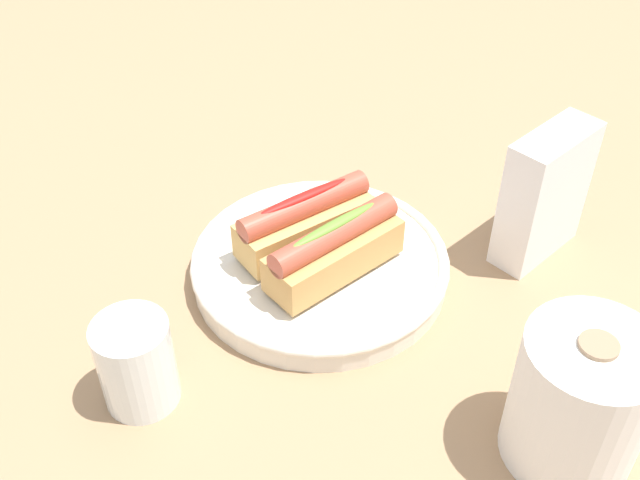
{
  "coord_description": "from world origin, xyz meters",
  "views": [
    {
      "loc": [
        0.4,
        0.43,
        0.56
      ],
      "look_at": [
        -0.01,
        -0.01,
        0.05
      ],
      "focal_mm": 42.37,
      "sensor_mm": 36.0,
      "label": 1
    }
  ],
  "objects_px": {
    "paper_towel_roll": "(579,401)",
    "hotdog_front": "(305,221)",
    "hotdog_back": "(336,248)",
    "serving_bowl": "(320,265)",
    "water_glass": "(140,369)",
    "napkin_box": "(544,195)"
  },
  "relations": [
    {
      "from": "paper_towel_roll",
      "to": "hotdog_front",
      "type": "bearing_deg",
      "value": -89.61
    },
    {
      "from": "hotdog_front",
      "to": "hotdog_back",
      "type": "height_order",
      "value": "same"
    },
    {
      "from": "serving_bowl",
      "to": "hotdog_front",
      "type": "xyz_separation_m",
      "value": [
        -0.0,
        -0.03,
        0.04
      ]
    },
    {
      "from": "serving_bowl",
      "to": "hotdog_front",
      "type": "height_order",
      "value": "hotdog_front"
    },
    {
      "from": "serving_bowl",
      "to": "paper_towel_roll",
      "type": "xyz_separation_m",
      "value": [
        -0.01,
        0.3,
        0.05
      ]
    },
    {
      "from": "hotdog_front",
      "to": "hotdog_back",
      "type": "bearing_deg",
      "value": 83.19
    },
    {
      "from": "hotdog_back",
      "to": "water_glass",
      "type": "relative_size",
      "value": 1.69
    },
    {
      "from": "hotdog_front",
      "to": "serving_bowl",
      "type": "bearing_deg",
      "value": 83.19
    },
    {
      "from": "hotdog_front",
      "to": "paper_towel_roll",
      "type": "xyz_separation_m",
      "value": [
        -0.0,
        0.33,
        0.01
      ]
    },
    {
      "from": "hotdog_back",
      "to": "water_glass",
      "type": "bearing_deg",
      "value": -3.6
    },
    {
      "from": "serving_bowl",
      "to": "water_glass",
      "type": "distance_m",
      "value": 0.23
    },
    {
      "from": "serving_bowl",
      "to": "hotdog_back",
      "type": "relative_size",
      "value": 1.8
    },
    {
      "from": "water_glass",
      "to": "paper_towel_roll",
      "type": "bearing_deg",
      "value": 128.98
    },
    {
      "from": "hotdog_back",
      "to": "paper_towel_roll",
      "type": "height_order",
      "value": "paper_towel_roll"
    },
    {
      "from": "hotdog_front",
      "to": "paper_towel_roll",
      "type": "bearing_deg",
      "value": 90.39
    },
    {
      "from": "hotdog_back",
      "to": "serving_bowl",
      "type": "bearing_deg",
      "value": -96.81
    },
    {
      "from": "water_glass",
      "to": "hotdog_front",
      "type": "bearing_deg",
      "value": -170.07
    },
    {
      "from": "paper_towel_roll",
      "to": "water_glass",
      "type": "bearing_deg",
      "value": -51.02
    },
    {
      "from": "hotdog_back",
      "to": "paper_towel_roll",
      "type": "relative_size",
      "value": 1.13
    },
    {
      "from": "hotdog_back",
      "to": "water_glass",
      "type": "height_order",
      "value": "hotdog_back"
    },
    {
      "from": "water_glass",
      "to": "napkin_box",
      "type": "xyz_separation_m",
      "value": [
        -0.43,
        0.11,
        0.03
      ]
    },
    {
      "from": "water_glass",
      "to": "serving_bowl",
      "type": "bearing_deg",
      "value": -176.69
    }
  ]
}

